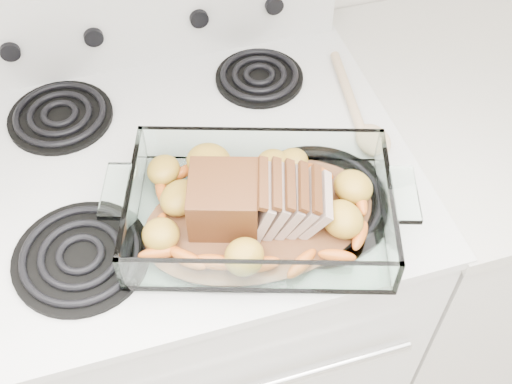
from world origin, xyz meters
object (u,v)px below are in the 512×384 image
object	(u,v)px
baking_dish	(260,213)
pork_roast	(246,205)
counter_right	(460,229)
electric_range	(199,292)

from	to	relation	value
baking_dish	pork_roast	distance (m)	0.04
counter_right	pork_roast	distance (m)	0.81
electric_range	pork_roast	xyz separation A→B (m)	(0.07, -0.18, 0.51)
counter_right	pork_roast	world-z (taller)	pork_roast
electric_range	counter_right	xyz separation A→B (m)	(0.66, -0.00, -0.02)
baking_dish	electric_range	bearing A→B (deg)	134.66
counter_right	pork_roast	xyz separation A→B (m)	(-0.60, -0.17, 0.53)
counter_right	pork_roast	size ratio (longest dim) A/B	4.28
pork_roast	counter_right	bearing A→B (deg)	13.76
counter_right	baking_dish	bearing A→B (deg)	-163.15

